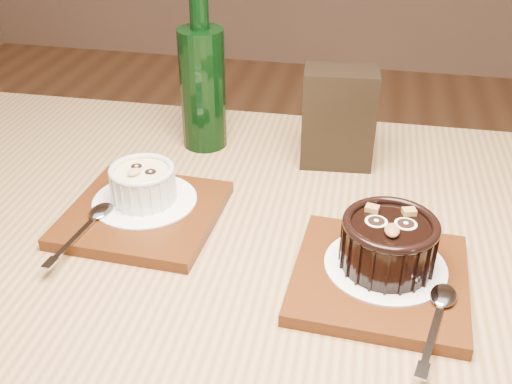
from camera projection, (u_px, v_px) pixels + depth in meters
table at (257, 320)px, 0.72m from camera, size 1.21×0.82×0.75m
tray_left at (143, 214)px, 0.74m from camera, size 0.19×0.19×0.01m
doily_left at (145, 200)px, 0.75m from camera, size 0.13×0.13×0.00m
ramekin_white at (143, 182)px, 0.74m from camera, size 0.08×0.08×0.05m
spoon_left at (85, 226)px, 0.70m from camera, size 0.04×0.14×0.01m
tray_right at (379, 278)px, 0.63m from camera, size 0.19×0.19×0.01m
doily_right at (385, 265)px, 0.64m from camera, size 0.13×0.13×0.00m
ramekin_dark at (389, 241)px, 0.62m from camera, size 0.10×0.10×0.06m
spoon_right at (437, 318)px, 0.57m from camera, size 0.06×0.14×0.01m
condiment_stand at (339, 118)px, 0.83m from camera, size 0.10×0.07×0.14m
green_bottle at (203, 84)px, 0.87m from camera, size 0.07×0.07×0.25m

